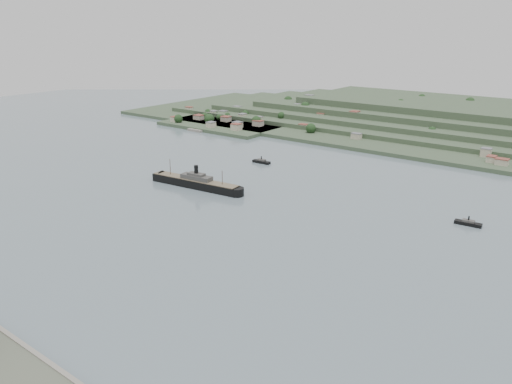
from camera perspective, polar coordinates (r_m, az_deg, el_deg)
The scene contains 5 objects.
ground at distance 336.98m, azimuth -5.89°, elevation -2.98°, with size 1400.00×1400.00×0.00m, color slate.
far_peninsula at distance 657.61m, azimuth 20.29°, elevation 7.69°, with size 760.00×309.00×30.00m.
steamship at distance 401.36m, azimuth -7.24°, elevation 1.15°, with size 91.35×19.37×21.92m.
ferry_west at distance 467.86m, azimuth 0.62°, elevation 3.51°, with size 17.98×5.58×6.68m.
ferry_east at distance 350.99m, azimuth 23.08°, elevation -3.28°, with size 17.04×5.80×6.28m.
Camera 1 is at (216.44, -226.99, 123.24)m, focal length 35.00 mm.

